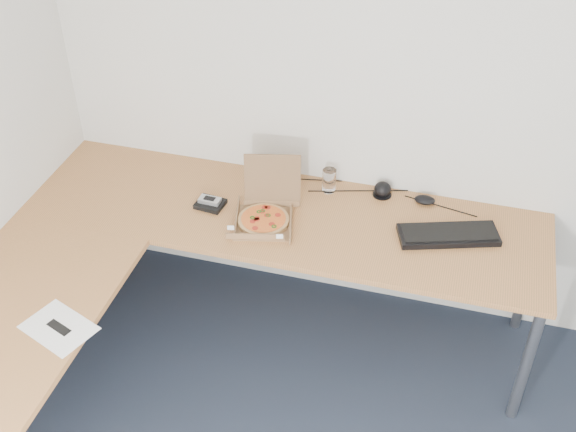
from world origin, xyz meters
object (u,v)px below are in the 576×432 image
(keyboard, at_px, (448,235))
(wallet, at_px, (210,204))
(desk, at_px, (189,264))
(pizza_box, at_px, (265,216))
(drinking_glass, at_px, (329,180))

(keyboard, height_order, wallet, keyboard)
(desk, relative_size, keyboard, 5.49)
(desk, distance_m, pizza_box, 0.43)
(keyboard, xyz_separation_m, wallet, (-1.14, -0.06, -0.00))
(drinking_glass, height_order, wallet, drinking_glass)
(desk, distance_m, keyboard, 1.19)
(desk, bearing_deg, drinking_glass, 54.40)
(pizza_box, distance_m, keyboard, 0.86)
(desk, distance_m, drinking_glass, 0.84)
(desk, xyz_separation_m, wallet, (-0.04, 0.40, 0.04))
(desk, xyz_separation_m, drinking_glass, (0.48, 0.68, 0.09))
(pizza_box, height_order, keyboard, pizza_box)
(desk, height_order, wallet, wallet)
(pizza_box, height_order, drinking_glass, pizza_box)
(pizza_box, bearing_deg, keyboard, -6.54)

